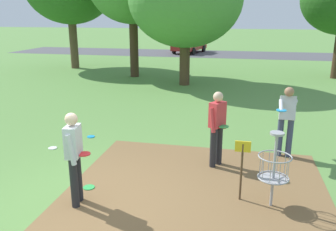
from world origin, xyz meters
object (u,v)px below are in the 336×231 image
object	(u,v)px
frisbee_far_left	(89,187)
parked_car_leftmost	(189,42)
player_foreground_watching	(287,117)
player_waiting_left	(217,125)
player_throwing	(74,154)
frisbee_scattered_b	(91,137)
disc_golf_basket	(271,166)
frisbee_by_tee	(53,148)

from	to	relation	value
frisbee_far_left	parked_car_leftmost	bearing A→B (deg)	94.35
player_foreground_watching	player_waiting_left	bearing A→B (deg)	-150.35
frisbee_far_left	player_waiting_left	bearing A→B (deg)	34.27
player_foreground_watching	player_throwing	distance (m)	4.94
player_throwing	player_foreground_watching	bearing A→B (deg)	38.58
frisbee_scattered_b	parked_car_leftmost	size ratio (longest dim) A/B	0.05
frisbee_scattered_b	parked_car_leftmost	world-z (taller)	parked_car_leftmost
disc_golf_basket	player_foreground_watching	distance (m)	2.47
player_waiting_left	player_foreground_watching	bearing A→B (deg)	29.65
frisbee_scattered_b	parked_car_leftmost	distance (m)	22.56
player_throwing	frisbee_scattered_b	xyz separation A→B (m)	(-1.27, 3.37, -0.96)
player_foreground_watching	frisbee_far_left	distance (m)	4.74
player_throwing	player_waiting_left	bearing A→B (deg)	43.58
player_throwing	frisbee_scattered_b	distance (m)	3.72
frisbee_by_tee	frisbee_scattered_b	xyz separation A→B (m)	(0.60, 1.01, 0.00)
frisbee_far_left	parked_car_leftmost	size ratio (longest dim) A/B	0.05
player_waiting_left	parked_car_leftmost	world-z (taller)	parked_car_leftmost
frisbee_by_tee	player_foreground_watching	bearing A→B (deg)	7.23
frisbee_far_left	frisbee_by_tee	bearing A→B (deg)	135.62
disc_golf_basket	frisbee_scattered_b	world-z (taller)	disc_golf_basket
frisbee_far_left	frisbee_scattered_b	world-z (taller)	same
player_throwing	disc_golf_basket	bearing A→B (deg)	11.31
disc_golf_basket	player_throwing	xyz separation A→B (m)	(-3.36, -0.67, 0.21)
frisbee_by_tee	parked_car_leftmost	size ratio (longest dim) A/B	0.05
disc_golf_basket	frisbee_far_left	xyz separation A→B (m)	(-3.42, -0.09, -0.74)
player_throwing	player_waiting_left	xyz separation A→B (m)	(2.31, 2.20, 0.00)
player_throwing	frisbee_by_tee	size ratio (longest dim) A/B	7.80
disc_golf_basket	player_waiting_left	bearing A→B (deg)	124.67
player_waiting_left	parked_car_leftmost	size ratio (longest dim) A/B	0.38
disc_golf_basket	frisbee_scattered_b	xyz separation A→B (m)	(-4.63, 2.69, -0.74)
disc_golf_basket	frisbee_far_left	world-z (taller)	disc_golf_basket
parked_car_leftmost	frisbee_scattered_b	bearing A→B (deg)	-88.17
disc_golf_basket	player_foreground_watching	size ratio (longest dim) A/B	0.81
frisbee_far_left	parked_car_leftmost	distance (m)	25.40
player_throwing	parked_car_leftmost	bearing A→B (deg)	94.38
player_throwing	frisbee_by_tee	world-z (taller)	player_throwing
frisbee_by_tee	disc_golf_basket	bearing A→B (deg)	-17.83
player_foreground_watching	player_waiting_left	distance (m)	1.78
frisbee_far_left	parked_car_leftmost	xyz separation A→B (m)	(-1.93, 25.31, 0.91)
disc_golf_basket	player_waiting_left	distance (m)	1.86
player_waiting_left	frisbee_far_left	world-z (taller)	player_waiting_left
player_waiting_left	parked_car_leftmost	distance (m)	24.09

